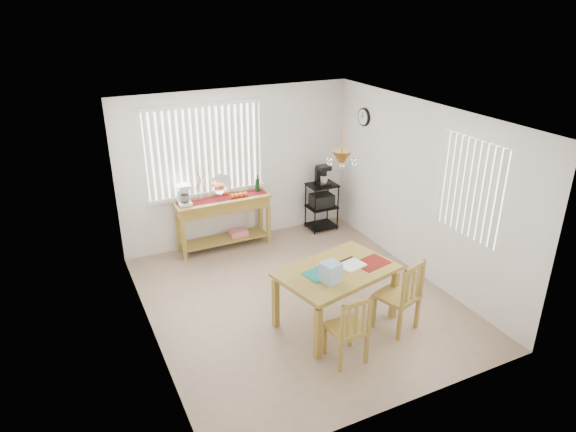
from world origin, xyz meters
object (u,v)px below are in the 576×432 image
sideboard (224,211)px  cart_items (322,175)px  chair_left (348,329)px  dining_table (337,276)px  wire_cart (322,202)px  chair_right (400,296)px

sideboard → cart_items: size_ratio=4.46×
sideboard → chair_left: 3.42m
sideboard → dining_table: bearing=-78.1°
dining_table → chair_left: 0.81m
cart_items → chair_left: (-1.53, -3.35, -0.58)m
wire_cart → cart_items: (0.00, 0.01, 0.50)m
sideboard → cart_items: 1.86m
wire_cart → chair_left: 3.68m
wire_cart → chair_left: bearing=-114.6°
wire_cart → chair_left: size_ratio=0.96×
wire_cart → chair_right: 3.16m
sideboard → wire_cart: bearing=-1.8°
cart_items → dining_table: size_ratio=0.22×
dining_table → chair_right: chair_right is taller
cart_items → dining_table: (-1.26, -2.62, -0.33)m
cart_items → chair_right: size_ratio=0.36×
sideboard → chair_left: chair_left is taller
dining_table → chair_left: chair_left is taller
wire_cart → chair_left: chair_left is taller
wire_cart → dining_table: (-1.26, -2.62, 0.17)m
chair_left → chair_right: chair_right is taller
sideboard → dining_table: (0.56, -2.67, 0.03)m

